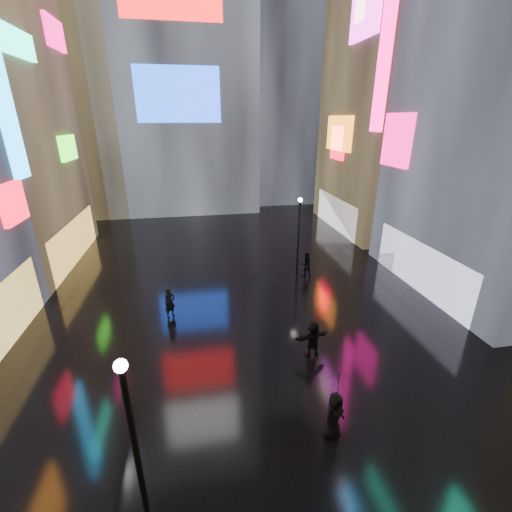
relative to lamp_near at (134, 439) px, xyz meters
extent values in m
plane|color=black|center=(3.93, 13.69, -2.94)|extent=(140.00, 140.00, 0.00)
cube|color=#FF0C23|center=(-6.92, 12.01, 3.12)|extent=(0.25, 2.24, 1.94)
cube|color=#149FFF|center=(-6.92, 13.69, 8.06)|extent=(0.25, 1.40, 8.00)
cube|color=#FFC659|center=(-7.17, 19.69, -1.44)|extent=(0.20, 10.00, 3.00)
cube|color=#40FF1C|center=(-6.92, 21.51, 4.97)|extent=(0.25, 3.00, 1.71)
cube|color=#1AFFBC|center=(-6.92, 16.29, 10.66)|extent=(0.25, 4.84, 1.37)
cube|color=#FF0C77|center=(-6.92, 23.39, 12.36)|extent=(0.25, 3.32, 1.94)
cube|color=white|center=(15.03, 10.69, -1.44)|extent=(0.20, 9.00, 3.00)
cube|color=#FF0C77|center=(14.78, 14.81, 5.64)|extent=(0.25, 2.99, 3.26)
cube|color=#FF0C77|center=(14.78, 17.69, 11.06)|extent=(0.25, 1.40, 10.00)
cube|color=black|center=(19.93, 23.69, 11.06)|extent=(10.00, 12.00, 28.00)
cube|color=white|center=(15.03, 23.69, -1.44)|extent=(0.20, 9.00, 3.00)
cube|color=orange|center=(14.78, 24.01, 5.71)|extent=(0.25, 4.92, 2.91)
cube|color=#FF32EC|center=(14.78, 21.19, 14.07)|extent=(0.25, 4.36, 3.46)
cube|color=#FF0C23|center=(14.78, 24.12, 4.90)|extent=(0.25, 2.63, 2.87)
cube|color=black|center=(0.93, 37.69, 18.06)|extent=(16.00, 14.00, 42.00)
cube|color=#194CFF|center=(0.93, 30.59, 9.06)|extent=(8.00, 0.20, 5.00)
cube|color=black|center=(12.93, 39.69, 14.06)|extent=(12.00, 12.00, 34.00)
cube|color=black|center=(-10.07, 35.69, 10.06)|extent=(10.00, 10.00, 26.00)
cylinder|color=black|center=(0.00, 0.00, -0.44)|extent=(0.16, 0.16, 5.00)
sphere|color=white|center=(0.00, 0.00, 2.11)|extent=(0.30, 0.30, 0.30)
cylinder|color=black|center=(8.43, 14.48, -0.44)|extent=(0.16, 0.16, 5.00)
sphere|color=white|center=(8.43, 14.48, 2.11)|extent=(0.30, 0.30, 0.30)
imported|color=black|center=(5.78, 1.62, -2.08)|extent=(1.00, 0.89, 1.72)
imported|color=black|center=(6.49, 5.73, -2.09)|extent=(1.65, 0.77, 1.71)
imported|color=black|center=(0.13, 10.19, -2.11)|extent=(0.72, 0.68, 1.66)
imported|color=black|center=(8.83, 13.84, -2.12)|extent=(0.82, 0.65, 1.65)
imported|color=black|center=(5.78, 1.62, -0.76)|extent=(1.30, 1.29, 0.93)
camera|label=1|loc=(1.75, -6.20, 6.92)|focal=24.00mm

